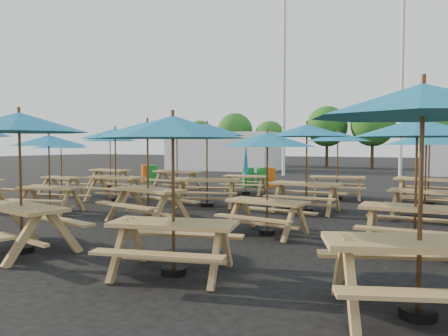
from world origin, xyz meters
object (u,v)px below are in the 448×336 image
at_px(picnic_unit_11, 246,171).
at_px(waste_bin_1, 152,174).
at_px(waste_bin_4, 269,177).
at_px(waste_bin_0, 147,173).
at_px(picnic_unit_3, 110,140).
at_px(picnic_unit_12, 173,135).
at_px(picnic_unit_13, 267,145).
at_px(picnic_unit_8, 19,130).
at_px(picnic_unit_16, 423,113).
at_px(picnic_unit_10, 207,134).
at_px(picnic_unit_18, 426,143).
at_px(picnic_unit_9, 147,134).
at_px(picnic_unit_6, 115,137).
at_px(picnic_unit_14, 307,135).
at_px(picnic_unit_15, 338,140).
at_px(waste_bin_2, 248,177).
at_px(picnic_unit_19, 430,135).
at_px(waste_bin_3, 263,177).
at_px(picnic_unit_17, 417,134).
at_px(picnic_unit_7, 177,138).
at_px(picnic_unit_5, 49,145).
at_px(picnic_unit_2, 61,147).

bearing_deg(picnic_unit_11, waste_bin_1, 149.39).
bearing_deg(picnic_unit_11, waste_bin_4, 87.58).
bearing_deg(waste_bin_0, picnic_unit_3, -82.31).
distance_m(picnic_unit_12, picnic_unit_13, 3.27).
xyz_separation_m(picnic_unit_8, picnic_unit_16, (6.28, -0.15, 0.08)).
distance_m(picnic_unit_13, picnic_unit_16, 4.58).
bearing_deg(picnic_unit_13, picnic_unit_10, 143.14).
height_order(picnic_unit_11, picnic_unit_18, picnic_unit_18).
bearing_deg(picnic_unit_9, picnic_unit_6, 152.53).
xyz_separation_m(picnic_unit_12, picnic_unit_14, (0.16, 6.58, 0.14)).
bearing_deg(picnic_unit_13, picnic_unit_8, -126.43).
distance_m(picnic_unit_9, waste_bin_4, 9.77).
bearing_deg(picnic_unit_15, waste_bin_2, 137.46).
bearing_deg(picnic_unit_15, picnic_unit_14, -103.75).
distance_m(picnic_unit_13, picnic_unit_19, 7.05).
bearing_deg(waste_bin_3, picnic_unit_12, -74.73).
distance_m(picnic_unit_15, waste_bin_2, 5.52).
bearing_deg(picnic_unit_10, waste_bin_3, 77.97).
height_order(picnic_unit_17, picnic_unit_19, picnic_unit_19).
bearing_deg(waste_bin_4, picnic_unit_8, -89.22).
xyz_separation_m(picnic_unit_7, picnic_unit_14, (6.14, -3.11, -0.02)).
distance_m(picnic_unit_3, picnic_unit_12, 13.42).
relative_size(picnic_unit_11, waste_bin_4, 2.45).
bearing_deg(picnic_unit_16, picnic_unit_13, 111.10).
relative_size(picnic_unit_7, picnic_unit_16, 0.84).
height_order(picnic_unit_5, waste_bin_1, picnic_unit_5).
bearing_deg(picnic_unit_3, picnic_unit_10, -22.17).
bearing_deg(picnic_unit_3, picnic_unit_2, -80.03).
relative_size(picnic_unit_9, waste_bin_2, 3.20).
relative_size(picnic_unit_11, waste_bin_2, 2.45).
distance_m(picnic_unit_5, picnic_unit_14, 7.06).
distance_m(picnic_unit_6, waste_bin_3, 7.42).
bearing_deg(picnic_unit_7, waste_bin_3, 58.24).
xyz_separation_m(picnic_unit_11, waste_bin_0, (-6.70, 2.96, -0.44)).
bearing_deg(waste_bin_4, picnic_unit_16, -63.91).
distance_m(picnic_unit_11, picnic_unit_15, 3.61).
xyz_separation_m(picnic_unit_13, waste_bin_2, (-4.36, 9.44, -1.43)).
height_order(picnic_unit_18, waste_bin_4, picnic_unit_18).
bearing_deg(picnic_unit_6, picnic_unit_5, -90.16).
bearing_deg(picnic_unit_19, picnic_unit_6, -153.04).
distance_m(picnic_unit_14, picnic_unit_17, 4.58).
height_order(picnic_unit_3, waste_bin_2, picnic_unit_3).
relative_size(picnic_unit_15, picnic_unit_18, 1.12).
bearing_deg(picnic_unit_17, picnic_unit_18, 89.42).
height_order(picnic_unit_3, waste_bin_4, picnic_unit_3).
bearing_deg(picnic_unit_14, waste_bin_4, 119.18).
height_order(picnic_unit_13, picnic_unit_14, picnic_unit_14).
bearing_deg(picnic_unit_17, picnic_unit_2, 164.45).
height_order(picnic_unit_11, picnic_unit_19, picnic_unit_19).
bearing_deg(picnic_unit_19, picnic_unit_11, -175.82).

